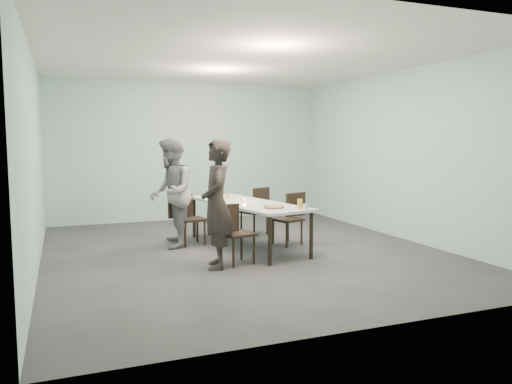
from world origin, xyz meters
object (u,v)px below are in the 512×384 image
object	(u,v)px
chair_near_left	(233,230)
chair_far_left	(187,215)
diner_far	(171,193)
tealight	(245,201)
pizza	(274,207)
chair_near_right	(291,215)
amber_tumbler	(227,196)
table	(247,205)
chair_far_right	(257,208)
diner_near	(217,204)
side_plate	(273,204)
beer_glass	(300,204)
water_tumbler	(306,207)

from	to	relation	value
chair_near_left	chair_far_left	world-z (taller)	same
diner_far	tealight	bearing A→B (deg)	79.60
chair_near_left	pizza	bearing A→B (deg)	-0.73
chair_far_left	chair_near_left	bearing A→B (deg)	-85.06
chair_near_right	pizza	distance (m)	1.09
tealight	amber_tumbler	distance (m)	0.68
diner_far	tealight	world-z (taller)	diner_far
table	chair_far_right	bearing A→B (deg)	59.97
chair_far_right	amber_tumbler	distance (m)	0.82
diner_near	side_plate	xyz separation A→B (m)	(1.12, 0.67, -0.13)
beer_glass	tealight	bearing A→B (deg)	114.19
side_plate	chair_far_right	bearing A→B (deg)	78.25
chair_far_right	tealight	world-z (taller)	chair_far_right
chair_far_left	water_tumbler	world-z (taller)	chair_far_left
tealight	amber_tumbler	size ratio (longest dim) A/B	0.70
water_tumbler	tealight	distance (m)	1.28
amber_tumbler	tealight	bearing A→B (deg)	-83.06
table	pizza	bearing A→B (deg)	-82.85
table	amber_tumbler	bearing A→B (deg)	100.11
pizza	side_plate	world-z (taller)	pizza
amber_tumbler	chair_near_left	bearing A→B (deg)	-105.52
table	chair_far_right	size ratio (longest dim) A/B	3.13
chair_near_right	beer_glass	distance (m)	1.12
chair_far_left	amber_tumbler	distance (m)	0.83
chair_near_right	beer_glass	size ratio (longest dim) A/B	5.80
chair_far_left	chair_near_right	bearing A→B (deg)	-24.99
chair_far_right	chair_near_left	bearing A→B (deg)	35.74
tealight	chair_far_right	bearing A→B (deg)	58.33
pizza	beer_glass	world-z (taller)	beer_glass
beer_glass	pizza	bearing A→B (deg)	148.86
beer_glass	table	bearing A→B (deg)	112.48
table	side_plate	distance (m)	0.51
diner_far	beer_glass	xyz separation A→B (m)	(1.59, -1.53, -0.08)
chair_far_right	beer_glass	xyz separation A→B (m)	(-0.13, -2.06, 0.32)
chair_far_right	water_tumbler	bearing A→B (deg)	63.50
beer_glass	tealight	distance (m)	1.17
diner_near	pizza	xyz separation A→B (m)	(0.95, 0.23, -0.12)
water_tumbler	amber_tumbler	distance (m)	1.94
beer_glass	tealight	size ratio (longest dim) A/B	2.68
chair_near_right	chair_far_right	bearing A→B (deg)	-96.13
chair_near_left	water_tumbler	xyz separation A→B (m)	(1.07, -0.16, 0.29)
chair_far_left	beer_glass	distance (m)	2.09
chair_near_left	pizza	world-z (taller)	chair_near_left
beer_glass	chair_far_left	bearing A→B (deg)	129.68
diner_near	side_plate	size ratio (longest dim) A/B	9.87
amber_tumbler	beer_glass	bearing A→B (deg)	-72.11
table	pizza	distance (m)	0.87
chair_far_left	tealight	world-z (taller)	chair_far_left
side_plate	water_tumbler	distance (m)	0.77
table	chair_near_right	xyz separation A→B (m)	(0.78, -0.05, -0.19)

